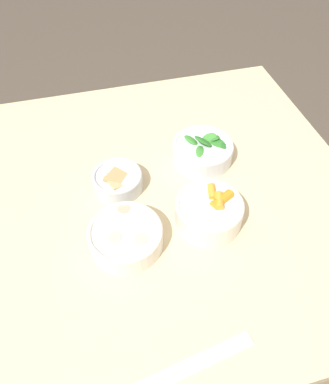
{
  "coord_description": "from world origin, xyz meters",
  "views": [
    {
      "loc": [
        0.09,
        0.59,
        1.43
      ],
      "look_at": [
        -0.06,
        0.03,
        0.77
      ],
      "focal_mm": 35.0,
      "sensor_mm": 36.0,
      "label": 1
    }
  ],
  "objects_px": {
    "bowl_carrots": "(209,211)",
    "bowl_beans_hotdog": "(126,237)",
    "bowl_greens": "(203,150)",
    "bowl_cookies": "(118,180)",
    "ruler": "(171,375)"
  },
  "relations": [
    {
      "from": "bowl_cookies",
      "to": "bowl_beans_hotdog",
      "type": "bearing_deg",
      "value": 85.74
    },
    {
      "from": "bowl_carrots",
      "to": "bowl_greens",
      "type": "xyz_separation_m",
      "value": [
        -0.05,
        -0.2,
        -0.01
      ]
    },
    {
      "from": "bowl_carrots",
      "to": "bowl_beans_hotdog",
      "type": "distance_m",
      "value": 0.19
    },
    {
      "from": "bowl_carrots",
      "to": "bowl_greens",
      "type": "relative_size",
      "value": 0.95
    },
    {
      "from": "bowl_carrots",
      "to": "bowl_cookies",
      "type": "distance_m",
      "value": 0.24
    },
    {
      "from": "bowl_beans_hotdog",
      "to": "bowl_greens",
      "type": "bearing_deg",
      "value": -139.41
    },
    {
      "from": "bowl_carrots",
      "to": "bowl_greens",
      "type": "distance_m",
      "value": 0.21
    },
    {
      "from": "bowl_beans_hotdog",
      "to": "bowl_cookies",
      "type": "relative_size",
      "value": 1.32
    },
    {
      "from": "bowl_cookies",
      "to": "ruler",
      "type": "bearing_deg",
      "value": 91.15
    },
    {
      "from": "bowl_greens",
      "to": "bowl_cookies",
      "type": "distance_m",
      "value": 0.24
    },
    {
      "from": "bowl_carrots",
      "to": "bowl_beans_hotdog",
      "type": "height_order",
      "value": "bowl_carrots"
    },
    {
      "from": "bowl_greens",
      "to": "ruler",
      "type": "height_order",
      "value": "bowl_greens"
    },
    {
      "from": "bowl_greens",
      "to": "ruler",
      "type": "relative_size",
      "value": 0.5
    },
    {
      "from": "bowl_greens",
      "to": "bowl_cookies",
      "type": "bearing_deg",
      "value": 10.63
    },
    {
      "from": "bowl_beans_hotdog",
      "to": "ruler",
      "type": "bearing_deg",
      "value": 94.34
    }
  ]
}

